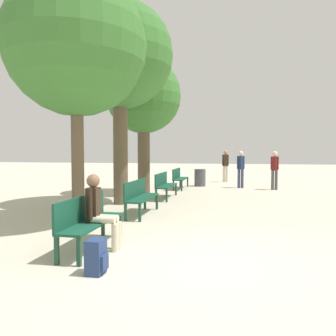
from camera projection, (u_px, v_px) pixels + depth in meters
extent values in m
plane|color=beige|center=(201.00, 262.00, 5.00)|extent=(80.00, 80.00, 0.00)
cube|color=#144733|center=(93.00, 223.00, 5.67)|extent=(0.45, 1.83, 0.04)
cube|color=#144733|center=(82.00, 209.00, 5.70)|extent=(0.04, 1.83, 0.44)
cube|color=#19422D|center=(79.00, 252.00, 4.80)|extent=(0.06, 0.06, 0.43)
cube|color=#19422D|center=(120.00, 226.00, 6.50)|extent=(0.06, 0.06, 0.43)
cube|color=#19422D|center=(57.00, 250.00, 4.87)|extent=(0.06, 0.06, 0.43)
cube|color=#19422D|center=(103.00, 225.00, 6.57)|extent=(0.06, 0.06, 0.43)
cube|color=#144733|center=(143.00, 198.00, 8.72)|extent=(0.45, 1.83, 0.04)
cube|color=#144733|center=(135.00, 189.00, 8.75)|extent=(0.04, 1.83, 0.44)
cube|color=#19422D|center=(140.00, 213.00, 7.85)|extent=(0.06, 0.06, 0.43)
cube|color=#19422D|center=(157.00, 202.00, 9.54)|extent=(0.06, 0.06, 0.43)
cube|color=#19422D|center=(126.00, 212.00, 7.92)|extent=(0.06, 0.06, 0.43)
cube|color=#19422D|center=(145.00, 202.00, 9.62)|extent=(0.06, 0.06, 0.43)
cube|color=#144733|center=(167.00, 186.00, 11.76)|extent=(0.45, 1.83, 0.04)
cube|color=#144733|center=(161.00, 179.00, 11.79)|extent=(0.04, 1.83, 0.44)
cube|color=#19422D|center=(167.00, 196.00, 10.89)|extent=(0.06, 0.06, 0.43)
cube|color=#19422D|center=(176.00, 190.00, 12.59)|extent=(0.06, 0.06, 0.43)
cube|color=#19422D|center=(156.00, 195.00, 10.96)|extent=(0.06, 0.06, 0.43)
cube|color=#19422D|center=(167.00, 189.00, 12.66)|extent=(0.06, 0.06, 0.43)
cube|color=#144733|center=(181.00, 179.00, 14.81)|extent=(0.45, 1.83, 0.04)
cube|color=#144733|center=(176.00, 173.00, 14.84)|extent=(0.04, 1.83, 0.44)
cube|color=#19422D|center=(182.00, 186.00, 13.94)|extent=(0.06, 0.06, 0.43)
cube|color=#19422D|center=(188.00, 182.00, 15.63)|extent=(0.06, 0.06, 0.43)
cube|color=#19422D|center=(173.00, 186.00, 14.01)|extent=(0.06, 0.06, 0.43)
cube|color=#19422D|center=(180.00, 182.00, 15.71)|extent=(0.06, 0.06, 0.43)
cylinder|color=brown|center=(78.00, 155.00, 7.63)|extent=(0.29, 0.29, 3.24)
sphere|color=#38702D|center=(76.00, 45.00, 7.50)|extent=(3.25, 3.25, 3.25)
cylinder|color=brown|center=(120.00, 145.00, 10.46)|extent=(0.46, 0.46, 3.81)
sphere|color=#38702D|center=(120.00, 55.00, 10.31)|extent=(3.37, 3.37, 3.37)
cylinder|color=brown|center=(144.00, 155.00, 13.12)|extent=(0.49, 0.49, 3.08)
sphere|color=#38702D|center=(144.00, 96.00, 13.00)|extent=(2.99, 2.99, 2.99)
cylinder|color=beige|center=(103.00, 220.00, 5.54)|extent=(0.42, 0.12, 0.12)
cylinder|color=beige|center=(115.00, 238.00, 5.51)|extent=(0.12, 0.12, 0.47)
cylinder|color=beige|center=(107.00, 218.00, 5.69)|extent=(0.42, 0.12, 0.12)
cylinder|color=beige|center=(118.00, 235.00, 5.66)|extent=(0.12, 0.12, 0.47)
cube|color=black|center=(93.00, 205.00, 5.64)|extent=(0.19, 0.23, 0.59)
cylinder|color=black|center=(90.00, 204.00, 5.52)|extent=(0.09, 0.09, 0.53)
cylinder|color=black|center=(96.00, 202.00, 5.77)|extent=(0.09, 0.09, 0.53)
sphere|color=brown|center=(93.00, 181.00, 5.62)|extent=(0.23, 0.23, 0.23)
cube|color=navy|center=(96.00, 257.00, 4.51)|extent=(0.22, 0.29, 0.48)
cube|color=navy|center=(105.00, 262.00, 4.49)|extent=(0.04, 0.20, 0.21)
cylinder|color=beige|center=(224.00, 174.00, 18.06)|extent=(0.13, 0.13, 0.88)
cylinder|color=beige|center=(227.00, 174.00, 18.02)|extent=(0.13, 0.13, 0.88)
cube|color=black|center=(225.00, 160.00, 18.00)|extent=(0.31, 0.29, 0.63)
cylinder|color=black|center=(223.00, 160.00, 18.03)|extent=(0.09, 0.09, 0.60)
cylinder|color=black|center=(228.00, 160.00, 17.97)|extent=(0.09, 0.09, 0.60)
sphere|color=#A37A5B|center=(226.00, 152.00, 17.98)|extent=(0.24, 0.24, 0.24)
cylinder|color=#4C4C4C|center=(273.00, 180.00, 14.40)|extent=(0.13, 0.13, 0.86)
cylinder|color=#4C4C4C|center=(276.00, 180.00, 14.37)|extent=(0.13, 0.13, 0.86)
cube|color=maroon|center=(275.00, 163.00, 14.35)|extent=(0.29, 0.30, 0.61)
cylinder|color=maroon|center=(272.00, 163.00, 14.38)|extent=(0.09, 0.09, 0.58)
cylinder|color=maroon|center=(278.00, 163.00, 14.32)|extent=(0.09, 0.09, 0.58)
sphere|color=beige|center=(275.00, 154.00, 14.33)|extent=(0.23, 0.23, 0.23)
cylinder|color=#384260|center=(239.00, 179.00, 15.14)|extent=(0.13, 0.13, 0.86)
cylinder|color=#384260|center=(242.00, 179.00, 15.11)|extent=(0.13, 0.13, 0.86)
cube|color=navy|center=(241.00, 163.00, 15.09)|extent=(0.30, 0.31, 0.61)
cylinder|color=navy|center=(238.00, 162.00, 15.12)|extent=(0.09, 0.09, 0.58)
cylinder|color=navy|center=(244.00, 162.00, 15.06)|extent=(0.09, 0.09, 0.58)
sphere|color=beige|center=(241.00, 153.00, 15.07)|extent=(0.23, 0.23, 0.23)
cylinder|color=#4C4C51|center=(200.00, 178.00, 15.91)|extent=(0.54, 0.54, 0.83)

